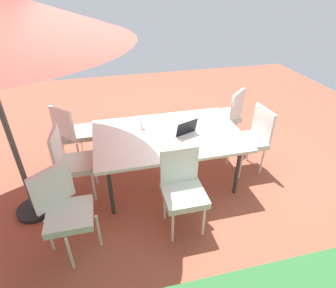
{
  "coord_description": "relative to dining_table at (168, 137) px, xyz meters",
  "views": [
    {
      "loc": [
        0.74,
        3.06,
        2.59
      ],
      "look_at": [
        0.0,
        0.0,
        0.62
      ],
      "focal_mm": 29.46,
      "sensor_mm": 36.0,
      "label": 1
    }
  ],
  "objects": [
    {
      "name": "chair_northeast",
      "position": [
        1.28,
        0.85,
        -0.17
      ],
      "size": [
        0.58,
        0.58,
        0.98
      ],
      "rotation": [
        0.0,
        0.0,
        3.81
      ],
      "color": "silver",
      "rests_on": "ground_plane"
    },
    {
      "name": "chair_north",
      "position": [
        0.03,
        0.83,
        -0.17
      ],
      "size": [
        0.46,
        0.46,
        0.98
      ],
      "rotation": [
        0.0,
        0.0,
        3.16
      ],
      "color": "silver",
      "rests_on": "ground_plane"
    },
    {
      "name": "ground_plane",
      "position": [
        0.0,
        0.0,
        -0.73
      ],
      "size": [
        10.0,
        10.0,
        0.02
      ],
      "primitive_type": "cube",
      "color": "#9E4C38"
    },
    {
      "name": "chair_east",
      "position": [
        1.26,
        -0.0,
        -0.17
      ],
      "size": [
        0.47,
        0.46,
        0.98
      ],
      "rotation": [
        0.0,
        0.0,
        4.64
      ],
      "color": "silver",
      "rests_on": "ground_plane"
    },
    {
      "name": "chair_west",
      "position": [
        -1.26,
        0.0,
        -0.17
      ],
      "size": [
        0.48,
        0.47,
        0.98
      ],
      "rotation": [
        0.0,
        0.0,
        1.65
      ],
      "color": "silver",
      "rests_on": "ground_plane"
    },
    {
      "name": "cup",
      "position": [
        0.3,
        -0.22,
        0.1
      ],
      "size": [
        0.07,
        0.07,
        0.11
      ],
      "primitive_type": "cylinder",
      "color": "white",
      "rests_on": "dining_table"
    },
    {
      "name": "chair_southwest",
      "position": [
        -1.23,
        -0.8,
        -0.17
      ],
      "size": [
        0.58,
        0.59,
        0.98
      ],
      "rotation": [
        0.0,
        0.0,
        0.72
      ],
      "color": "silver",
      "rests_on": "ground_plane"
    },
    {
      "name": "laptop",
      "position": [
        -0.2,
        0.02,
        0.09
      ],
      "size": [
        0.39,
        0.34,
        0.21
      ],
      "rotation": [
        0.0,
        0.0,
        0.36
      ],
      "color": "#B7B7BC",
      "rests_on": "dining_table"
    },
    {
      "name": "chair_southeast",
      "position": [
        1.28,
        -0.78,
        -0.17
      ],
      "size": [
        0.59,
        0.59,
        0.98
      ],
      "rotation": [
        0.0,
        0.0,
        5.48
      ],
      "color": "silver",
      "rests_on": "ground_plane"
    },
    {
      "name": "dining_table",
      "position": [
        0.0,
        0.0,
        0.0
      ],
      "size": [
        1.94,
        1.26,
        0.77
      ],
      "color": "silver",
      "rests_on": "ground_plane"
    }
  ]
}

